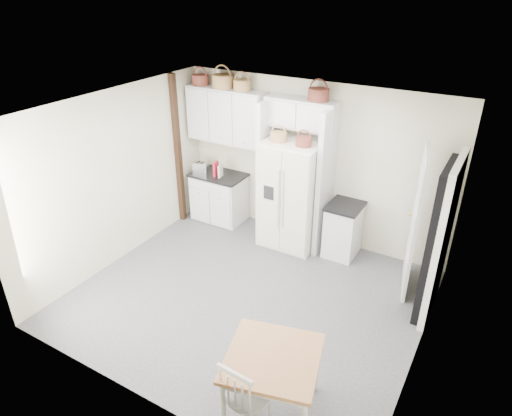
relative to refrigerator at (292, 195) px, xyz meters
The scene contains 28 objects.
floor 1.83m from the refrigerator, 84.65° to the right, with size 4.50×4.50×0.00m, color #3D3C43.
ceiling 2.36m from the refrigerator, 84.65° to the right, with size 4.50×4.50×0.00m, color white.
wall_back 0.60m from the refrigerator, 69.35° to the left, with size 4.50×4.50×0.00m, color beige.
wall_left 2.68m from the refrigerator, 142.66° to the right, with size 4.00×4.00×0.00m, color beige.
wall_right 2.92m from the refrigerator, 33.72° to the right, with size 4.00×4.00×0.00m, color beige.
refrigerator is the anchor object (origin of this frame).
base_cab_left 1.55m from the refrigerator, behind, with size 0.90×0.57×0.84m, color silver.
base_cab_right 0.98m from the refrigerator, ahead, with size 0.47×0.56×0.83m, color silver.
dining_table 3.36m from the refrigerator, 66.84° to the right, with size 0.88×0.88×0.74m, color brown.
windsor_chair 3.58m from the refrigerator, 70.37° to the right, with size 0.45×0.41×0.91m, color silver.
counter_left 1.48m from the refrigerator, behind, with size 0.94×0.61×0.04m, color black.
counter_right 0.86m from the refrigerator, ahead, with size 0.51×0.60×0.04m, color black.
toaster 1.81m from the refrigerator, behind, with size 0.25×0.15×0.17m, color silver.
cookbook_red 1.47m from the refrigerator, behind, with size 0.04×0.17×0.25m, color red.
cookbook_cream 1.38m from the refrigerator, behind, with size 0.03×0.15×0.22m, color beige.
basket_upper_a 2.43m from the refrigerator, behind, with size 0.29×0.29×0.16m, color #56221C.
basket_upper_b 2.13m from the refrigerator, behind, with size 0.35×0.35×0.21m, color #A46F41.
basket_upper_c 1.89m from the refrigerator, 167.69° to the left, with size 0.29×0.29×0.16m, color #A46F41.
basket_bridge_b 1.60m from the refrigerator, 42.42° to the left, with size 0.31×0.31×0.18m, color #56221C.
basket_fridge_a 0.97m from the refrigerator, 154.71° to the right, with size 0.26×0.26×0.14m, color #A46F41.
basket_fridge_b 0.97m from the refrigerator, 26.16° to the right, with size 0.25×0.25×0.13m, color #56221C.
upper_cabinet 1.71m from the refrigerator, behind, with size 1.40×0.34×0.90m, color silver.
bridge_cabinet 1.27m from the refrigerator, 90.00° to the left, with size 1.12×0.34×0.45m, color silver.
fridge_panel_left 0.59m from the refrigerator, 169.12° to the left, with size 0.08×0.60×2.30m, color silver.
fridge_panel_right 0.59m from the refrigerator, 10.88° to the left, with size 0.08×0.60×2.30m, color silver.
trim_post 2.11m from the refrigerator, behind, with size 0.09×0.09×2.60m, color black.
doorway_void 2.39m from the refrigerator, 14.61° to the right, with size 0.18×0.85×2.05m, color black.
door_slab 1.97m from the refrigerator, ahead, with size 0.80×0.04×2.05m, color white.
Camera 1 is at (2.64, -4.31, 4.00)m, focal length 32.00 mm.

